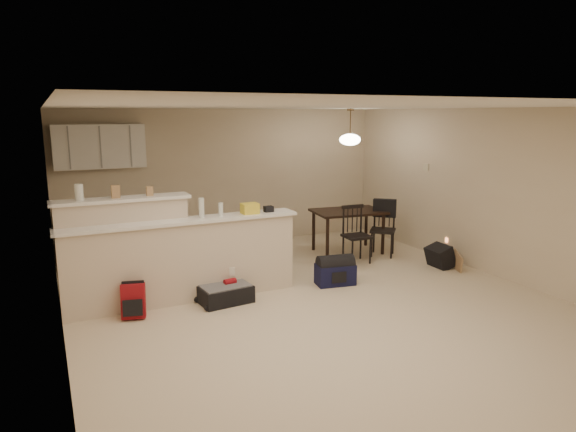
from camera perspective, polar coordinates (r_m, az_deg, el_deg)
room at (r=6.36m, az=3.55°, el=0.73°), size 7.00×7.02×2.50m
breakfast_bar at (r=6.81m, az=-13.76°, el=-4.42°), size 3.08×0.58×1.39m
upper_cabinets at (r=8.83m, az=-20.23°, el=7.27°), size 1.40×0.34×0.70m
kitchen_counter at (r=8.93m, az=-18.24°, el=-1.99°), size 1.80×0.60×0.90m
thermostat at (r=9.30m, az=15.09°, el=5.28°), size 0.02×0.12×0.12m
jar at (r=6.65m, az=-22.21°, el=2.46°), size 0.10×0.10×0.20m
cereal_box at (r=6.69m, az=-18.61°, el=2.58°), size 0.10×0.07×0.16m
small_box at (r=6.75m, az=-15.12°, el=2.69°), size 0.08×0.06×0.12m
bottle_a at (r=6.72m, az=-9.59°, el=0.89°), size 0.07×0.07×0.26m
bottle_b at (r=6.80m, az=-7.48°, el=0.74°), size 0.06×0.06×0.18m
bag_lump at (r=6.94m, az=-4.26°, el=0.85°), size 0.22×0.18×0.14m
pouch at (r=7.05m, az=-2.17°, el=0.79°), size 0.12×0.10×0.08m
dining_table at (r=9.04m, az=6.70°, el=0.06°), size 1.30×0.95×0.75m
pendant_lamp at (r=8.88m, az=6.90°, el=8.48°), size 0.36×0.36×0.62m
dining_chair_near at (r=8.48m, az=7.67°, el=-2.07°), size 0.43×0.42×0.94m
dining_chair_far at (r=8.96m, az=10.50°, el=-1.41°), size 0.57×0.57×0.94m
suitcase at (r=6.80m, az=-6.96°, el=-8.62°), size 0.69×0.49×0.22m
red_backpack at (r=6.51m, az=-16.80°, el=-9.02°), size 0.31×0.24×0.42m
navy_duffel at (r=7.45m, az=5.27°, el=-6.47°), size 0.59×0.38×0.30m
black_daypack at (r=8.57m, az=16.53°, el=-4.36°), size 0.29×0.40×0.34m
cardboard_sheet at (r=8.48m, az=18.32°, el=-4.84°), size 0.16×0.34×0.28m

